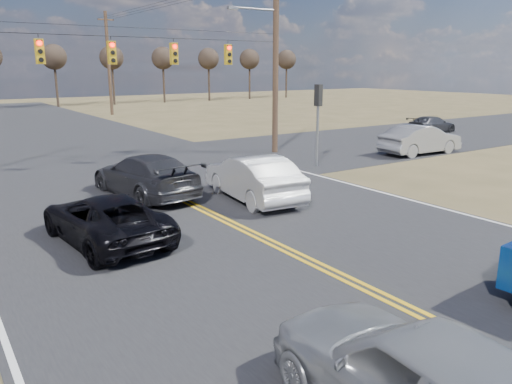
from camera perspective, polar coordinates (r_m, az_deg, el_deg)
ground at (r=9.95m, az=22.72°, el=-15.06°), size 160.00×160.00×0.00m
road_main at (r=17.01m, az=-6.41°, el=-1.95°), size 14.00×120.00×0.02m
road_cross at (r=24.20m, az=-15.31°, el=2.43°), size 120.00×12.00×0.02m
signal_gantry at (r=23.72m, az=-14.77°, el=14.57°), size 19.60×4.83×10.00m
utility_poles at (r=22.81m, az=-15.33°, el=14.98°), size 19.60×58.32×10.00m
treeline at (r=32.39m, az=-21.39°, el=14.95°), size 87.00×117.80×7.40m
black_suv at (r=14.19m, az=-16.88°, el=-2.92°), size 2.65×4.99×1.34m
white_car_queue at (r=17.92m, az=-0.34°, el=1.65°), size 2.29×5.11×1.63m
dgrey_car_queue at (r=18.96m, az=-12.54°, el=1.90°), size 2.77×5.60×1.56m
cross_car_east_near at (r=29.02m, az=18.28°, el=5.71°), size 1.94×5.00×1.62m
cross_car_east_far at (r=38.92m, az=19.44°, el=7.28°), size 1.94×4.33×1.23m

